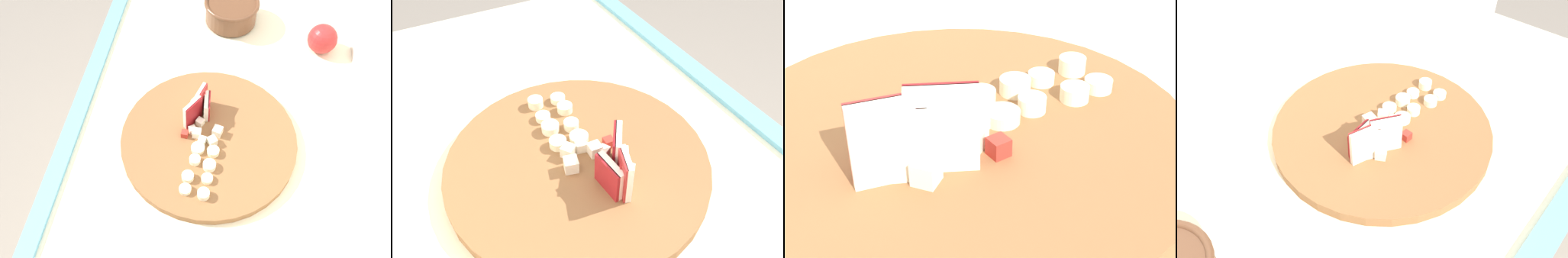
# 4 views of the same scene
# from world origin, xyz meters

# --- Properties ---
(cutting_board) EXTENTS (0.38, 0.38, 0.02)m
(cutting_board) POSITION_xyz_m (0.05, -0.00, 0.89)
(cutting_board) COLOR brown
(cutting_board) RESTS_ON tiled_countertop
(apple_wedge_fan) EXTENTS (0.09, 0.05, 0.07)m
(apple_wedge_fan) POSITION_xyz_m (-0.01, -0.03, 0.92)
(apple_wedge_fan) COLOR #A32323
(apple_wedge_fan) RESTS_ON cutting_board
(apple_dice_pile) EXTENTS (0.09, 0.09, 0.02)m
(apple_dice_pile) POSITION_xyz_m (0.04, -0.02, 0.90)
(apple_dice_pile) COLOR white
(apple_dice_pile) RESTS_ON cutting_board
(banana_slice_rows) EXTENTS (0.13, 0.07, 0.02)m
(banana_slice_rows) POSITION_xyz_m (0.13, -0.01, 0.90)
(banana_slice_rows) COLOR beige
(banana_slice_rows) RESTS_ON cutting_board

